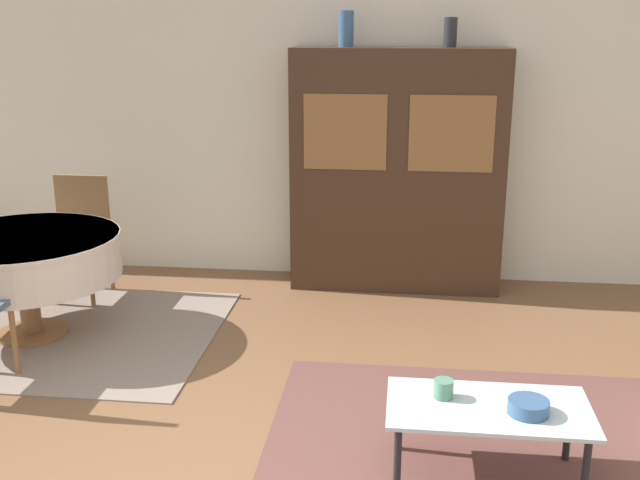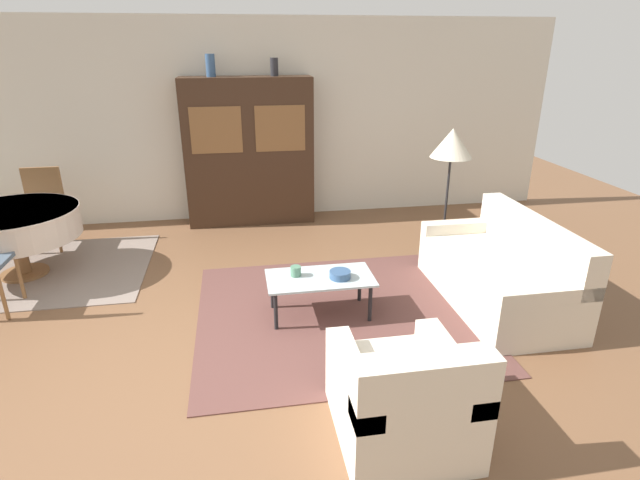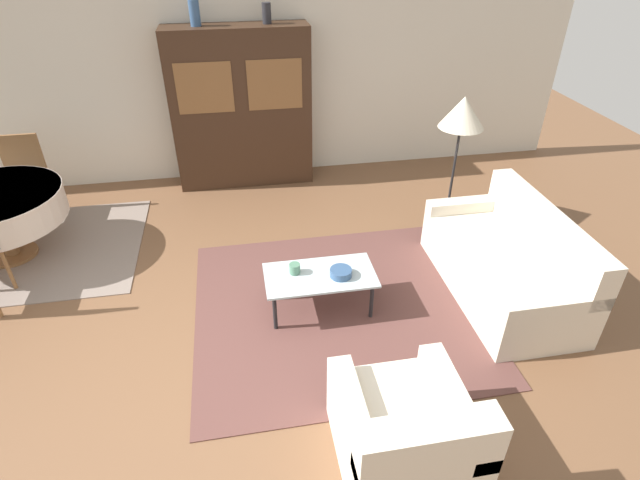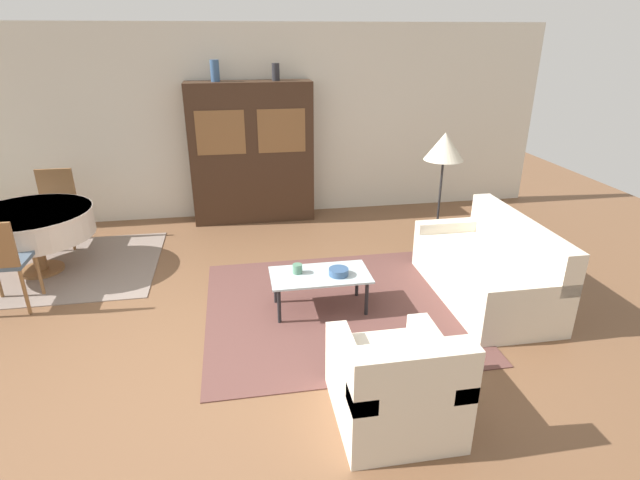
{
  "view_description": "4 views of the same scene",
  "coord_description": "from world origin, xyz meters",
  "px_view_note": "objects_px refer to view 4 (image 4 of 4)",
  "views": [
    {
      "loc": [
        0.67,
        -2.67,
        2.15
      ],
      "look_at": [
        0.2,
        1.4,
        0.95
      ],
      "focal_mm": 42.0,
      "sensor_mm": 36.0,
      "label": 1
    },
    {
      "loc": [
        0.42,
        -3.42,
        2.37
      ],
      "look_at": [
        1.1,
        0.59,
        0.75
      ],
      "focal_mm": 28.0,
      "sensor_mm": 36.0,
      "label": 2
    },
    {
      "loc": [
        0.49,
        -2.82,
        3.03
      ],
      "look_at": [
        1.1,
        0.59,
        0.75
      ],
      "focal_mm": 28.0,
      "sensor_mm": 36.0,
      "label": 3
    },
    {
      "loc": [
        0.36,
        -3.69,
        2.57
      ],
      "look_at": [
        1.1,
        0.59,
        0.75
      ],
      "focal_mm": 28.0,
      "sensor_mm": 36.0,
      "label": 4
    }
  ],
  "objects_px": {
    "bowl": "(339,272)",
    "cup": "(297,269)",
    "coffee_table": "(320,278)",
    "vase_tall": "(215,71)",
    "couch": "(489,270)",
    "floor_lamp": "(444,150)",
    "display_cabinet": "(252,153)",
    "dining_chair_far": "(56,202)",
    "armchair": "(396,386)",
    "dining_table": "(31,224)",
    "vase_short": "(276,72)"
  },
  "relations": [
    {
      "from": "floor_lamp",
      "to": "couch",
      "type": "bearing_deg",
      "value": -87.88
    },
    {
      "from": "coffee_table",
      "to": "vase_short",
      "type": "bearing_deg",
      "value": 92.56
    },
    {
      "from": "coffee_table",
      "to": "dining_table",
      "type": "bearing_deg",
      "value": 155.42
    },
    {
      "from": "couch",
      "to": "vase_short",
      "type": "distance_m",
      "value": 3.82
    },
    {
      "from": "armchair",
      "to": "dining_chair_far",
      "type": "bearing_deg",
      "value": 130.27
    },
    {
      "from": "coffee_table",
      "to": "vase_tall",
      "type": "bearing_deg",
      "value": 108.51
    },
    {
      "from": "bowl",
      "to": "coffee_table",
      "type": "bearing_deg",
      "value": 163.73
    },
    {
      "from": "display_cabinet",
      "to": "bowl",
      "type": "distance_m",
      "value": 2.95
    },
    {
      "from": "floor_lamp",
      "to": "cup",
      "type": "distance_m",
      "value": 2.42
    },
    {
      "from": "armchair",
      "to": "floor_lamp",
      "type": "distance_m",
      "value": 3.36
    },
    {
      "from": "vase_tall",
      "to": "vase_short",
      "type": "height_order",
      "value": "vase_tall"
    },
    {
      "from": "dining_chair_far",
      "to": "vase_tall",
      "type": "relative_size",
      "value": 3.48
    },
    {
      "from": "armchair",
      "to": "bowl",
      "type": "relative_size",
      "value": 4.7
    },
    {
      "from": "couch",
      "to": "cup",
      "type": "distance_m",
      "value": 1.98
    },
    {
      "from": "coffee_table",
      "to": "vase_tall",
      "type": "relative_size",
      "value": 3.53
    },
    {
      "from": "bowl",
      "to": "armchair",
      "type": "bearing_deg",
      "value": -87.16
    },
    {
      "from": "bowl",
      "to": "cup",
      "type": "bearing_deg",
      "value": 163.89
    },
    {
      "from": "couch",
      "to": "coffee_table",
      "type": "height_order",
      "value": "couch"
    },
    {
      "from": "dining_chair_far",
      "to": "cup",
      "type": "relative_size",
      "value": 10.0
    },
    {
      "from": "display_cabinet",
      "to": "bowl",
      "type": "bearing_deg",
      "value": -76.55
    },
    {
      "from": "display_cabinet",
      "to": "vase_tall",
      "type": "height_order",
      "value": "vase_tall"
    },
    {
      "from": "dining_table",
      "to": "dining_chair_far",
      "type": "relative_size",
      "value": 1.38
    },
    {
      "from": "bowl",
      "to": "vase_short",
      "type": "relative_size",
      "value": 0.85
    },
    {
      "from": "dining_chair_far",
      "to": "display_cabinet",
      "type": "bearing_deg",
      "value": -168.73
    },
    {
      "from": "coffee_table",
      "to": "floor_lamp",
      "type": "relative_size",
      "value": 0.65
    },
    {
      "from": "vase_short",
      "to": "floor_lamp",
      "type": "bearing_deg",
      "value": -39.53
    },
    {
      "from": "dining_table",
      "to": "vase_tall",
      "type": "height_order",
      "value": "vase_tall"
    },
    {
      "from": "floor_lamp",
      "to": "bowl",
      "type": "xyz_separation_m",
      "value": [
        -1.54,
        -1.3,
        -0.85
      ]
    },
    {
      "from": "coffee_table",
      "to": "cup",
      "type": "relative_size",
      "value": 10.14
    },
    {
      "from": "dining_chair_far",
      "to": "vase_tall",
      "type": "xyz_separation_m",
      "value": [
        2.11,
        0.51,
        1.53
      ]
    },
    {
      "from": "couch",
      "to": "floor_lamp",
      "type": "height_order",
      "value": "floor_lamp"
    },
    {
      "from": "dining_table",
      "to": "vase_tall",
      "type": "distance_m",
      "value": 2.93
    },
    {
      "from": "couch",
      "to": "dining_table",
      "type": "relative_size",
      "value": 1.34
    },
    {
      "from": "dining_table",
      "to": "couch",
      "type": "bearing_deg",
      "value": -16.51
    },
    {
      "from": "floor_lamp",
      "to": "cup",
      "type": "relative_size",
      "value": 15.49
    },
    {
      "from": "couch",
      "to": "armchair",
      "type": "relative_size",
      "value": 1.95
    },
    {
      "from": "display_cabinet",
      "to": "dining_chair_far",
      "type": "relative_size",
      "value": 2.05
    },
    {
      "from": "display_cabinet",
      "to": "floor_lamp",
      "type": "relative_size",
      "value": 1.32
    },
    {
      "from": "couch",
      "to": "dining_chair_far",
      "type": "bearing_deg",
      "value": 64.42
    },
    {
      "from": "dining_chair_far",
      "to": "cup",
      "type": "bearing_deg",
      "value": 142.03
    },
    {
      "from": "coffee_table",
      "to": "vase_short",
      "type": "distance_m",
      "value": 3.26
    },
    {
      "from": "couch",
      "to": "vase_tall",
      "type": "distance_m",
      "value": 4.28
    },
    {
      "from": "dining_table",
      "to": "floor_lamp",
      "type": "xyz_separation_m",
      "value": [
        4.75,
        -0.14,
        0.69
      ]
    },
    {
      "from": "dining_table",
      "to": "floor_lamp",
      "type": "relative_size",
      "value": 0.89
    },
    {
      "from": "couch",
      "to": "floor_lamp",
      "type": "relative_size",
      "value": 1.19
    },
    {
      "from": "floor_lamp",
      "to": "vase_short",
      "type": "distance_m",
      "value": 2.52
    },
    {
      "from": "display_cabinet",
      "to": "cup",
      "type": "xyz_separation_m",
      "value": [
        0.29,
        -2.71,
        -0.54
      ]
    },
    {
      "from": "display_cabinet",
      "to": "vase_short",
      "type": "xyz_separation_m",
      "value": [
        0.38,
        0.0,
        1.09
      ]
    },
    {
      "from": "vase_short",
      "to": "bowl",
      "type": "bearing_deg",
      "value": -83.97
    },
    {
      "from": "couch",
      "to": "floor_lamp",
      "type": "xyz_separation_m",
      "value": [
        -0.05,
        1.28,
        0.98
      ]
    }
  ]
}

